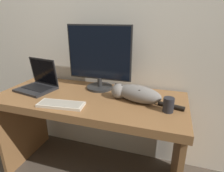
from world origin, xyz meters
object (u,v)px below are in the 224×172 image
Objects in this scene: laptop at (38,83)px; coffee_mug at (168,105)px; monitor at (99,58)px; cat at (135,93)px; external_keyboard at (61,104)px.

laptop is 3.38× the size of coffee_mug.
monitor is 0.45m from cat.
laptop is 0.99× the size of external_keyboard.
coffee_mug is at bearing -24.64° from monitor.
monitor is 1.02× the size of cat.
monitor is at bearing 155.36° from coffee_mug.
coffee_mug is (0.25, -0.10, -0.01)m from cat.
laptop reaches higher than coffee_mug.
cat is (0.49, 0.24, 0.05)m from external_keyboard.
monitor is 0.59m from laptop.
laptop reaches higher than external_keyboard.
coffee_mug is (1.11, -0.09, -0.00)m from laptop.
cat reaches higher than coffee_mug.
external_keyboard is at bearing -108.21° from monitor.
cat is at bearing 157.75° from coffee_mug.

